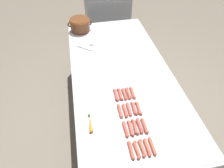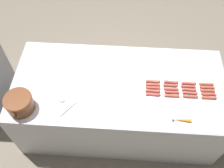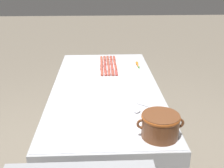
# 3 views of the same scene
# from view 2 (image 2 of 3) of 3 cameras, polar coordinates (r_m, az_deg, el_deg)

# --- Properties ---
(ground_plane) EXTENTS (20.00, 20.00, 0.00)m
(ground_plane) POSITION_cam_2_polar(r_m,az_deg,el_deg) (3.37, 1.34, -8.00)
(ground_plane) COLOR #756B5B
(griddle_counter) EXTENTS (1.07, 2.27, 0.83)m
(griddle_counter) POSITION_cam_2_polar(r_m,az_deg,el_deg) (3.01, 1.49, -4.36)
(griddle_counter) COLOR #ADAFB5
(griddle_counter) RESTS_ON ground_plane
(hot_dog_0) EXTENTS (0.03, 0.15, 0.03)m
(hot_dog_0) POSITION_cam_2_polar(r_m,az_deg,el_deg) (2.72, 21.02, -2.90)
(hot_dog_0) COLOR #B24938
(hot_dog_0) RESTS_ON griddle_counter
(hot_dog_1) EXTENTS (0.03, 0.15, 0.03)m
(hot_dog_1) POSITION_cam_2_polar(r_m,az_deg,el_deg) (2.67, 17.28, -2.69)
(hot_dog_1) COLOR #B64939
(hot_dog_1) RESTS_ON griddle_counter
(hot_dog_2) EXTENTS (0.03, 0.15, 0.03)m
(hot_dog_2) POSITION_cam_2_polar(r_m,az_deg,el_deg) (2.62, 13.34, -2.58)
(hot_dog_2) COLOR #B94B39
(hot_dog_2) RESTS_ON griddle_counter
(hot_dog_3) EXTENTS (0.03, 0.15, 0.03)m
(hot_dog_3) POSITION_cam_2_polar(r_m,az_deg,el_deg) (2.59, 9.23, -2.32)
(hot_dog_3) COLOR #B9463F
(hot_dog_3) RESTS_ON griddle_counter
(hot_dog_4) EXTENTS (0.04, 0.15, 0.03)m
(hot_dog_4) POSITION_cam_2_polar(r_m,az_deg,el_deg) (2.74, 20.97, -2.15)
(hot_dog_4) COLOR #B54A3A
(hot_dog_4) RESTS_ON griddle_counter
(hot_dog_5) EXTENTS (0.03, 0.15, 0.03)m
(hot_dog_5) POSITION_cam_2_polar(r_m,az_deg,el_deg) (2.69, 17.18, -1.94)
(hot_dog_5) COLOR #B64C3F
(hot_dog_5) RESTS_ON griddle_counter
(hot_dog_6) EXTENTS (0.03, 0.15, 0.03)m
(hot_dog_6) POSITION_cam_2_polar(r_m,az_deg,el_deg) (2.64, 13.34, -1.79)
(hot_dog_6) COLOR #B2493F
(hot_dog_6) RESTS_ON griddle_counter
(hot_dog_7) EXTENTS (0.04, 0.15, 0.03)m
(hot_dog_7) POSITION_cam_2_polar(r_m,az_deg,el_deg) (2.61, 9.16, -1.56)
(hot_dog_7) COLOR #AB4939
(hot_dog_7) RESTS_ON griddle_counter
(hot_dog_8) EXTENTS (0.04, 0.15, 0.03)m
(hot_dog_8) POSITION_cam_2_polar(r_m,az_deg,el_deg) (2.76, 20.73, -1.39)
(hot_dog_8) COLOR #AC4F3A
(hot_dog_8) RESTS_ON griddle_counter
(hot_dog_9) EXTENTS (0.04, 0.15, 0.03)m
(hot_dog_9) POSITION_cam_2_polar(r_m,az_deg,el_deg) (2.71, 16.96, -1.22)
(hot_dog_9) COLOR #AB5140
(hot_dog_9) RESTS_ON griddle_counter
(hot_dog_10) EXTENTS (0.03, 0.15, 0.03)m
(hot_dog_10) POSITION_cam_2_polar(r_m,az_deg,el_deg) (2.67, 13.17, -1.09)
(hot_dog_10) COLOR #B74E3F
(hot_dog_10) RESTS_ON griddle_counter
(hot_dog_11) EXTENTS (0.03, 0.15, 0.03)m
(hot_dog_11) POSITION_cam_2_polar(r_m,az_deg,el_deg) (2.64, 9.21, -0.82)
(hot_dog_11) COLOR #AE4C3B
(hot_dog_11) RESTS_ON griddle_counter
(hot_dog_12) EXTENTS (0.03, 0.15, 0.03)m
(hot_dog_12) POSITION_cam_2_polar(r_m,az_deg,el_deg) (2.79, 20.66, -0.71)
(hot_dog_12) COLOR #AE4D3C
(hot_dog_12) RESTS_ON griddle_counter
(hot_dog_13) EXTENTS (0.03, 0.15, 0.03)m
(hot_dog_13) POSITION_cam_2_polar(r_m,az_deg,el_deg) (2.73, 16.82, -0.53)
(hot_dog_13) COLOR #AB4941
(hot_dog_13) RESTS_ON griddle_counter
(hot_dog_14) EXTENTS (0.03, 0.15, 0.03)m
(hot_dog_14) POSITION_cam_2_polar(r_m,az_deg,el_deg) (2.69, 13.04, -0.28)
(hot_dog_14) COLOR #B1493F
(hot_dog_14) RESTS_ON griddle_counter
(hot_dog_15) EXTENTS (0.04, 0.15, 0.03)m
(hot_dog_15) POSITION_cam_2_polar(r_m,az_deg,el_deg) (2.66, 9.19, -0.15)
(hot_dog_15) COLOR #B9493D
(hot_dog_15) RESTS_ON griddle_counter
(hot_dog_16) EXTENTS (0.03, 0.15, 0.03)m
(hot_dog_16) POSITION_cam_2_polar(r_m,az_deg,el_deg) (2.81, 20.50, -0.02)
(hot_dog_16) COLOR #B75239
(hot_dog_16) RESTS_ON griddle_counter
(hot_dog_17) EXTENTS (0.03, 0.15, 0.03)m
(hot_dog_17) POSITION_cam_2_polar(r_m,az_deg,el_deg) (2.75, 16.91, 0.15)
(hot_dog_17) COLOR #B44C3A
(hot_dog_17) RESTS_ON griddle_counter
(hot_dog_18) EXTENTS (0.04, 0.15, 0.03)m
(hot_dog_18) POSITION_cam_2_polar(r_m,az_deg,el_deg) (2.72, 13.15, 0.41)
(hot_dog_18) COLOR #B14D3E
(hot_dog_18) RESTS_ON griddle_counter
(hot_dog_19) EXTENTS (0.03, 0.15, 0.03)m
(hot_dog_19) POSITION_cam_2_polar(r_m,az_deg,el_deg) (2.68, 9.19, 0.59)
(hot_dog_19) COLOR #B74F3B
(hot_dog_19) RESTS_ON griddle_counter
(bean_pot) EXTENTS (0.34, 0.27, 0.17)m
(bean_pot) POSITION_cam_2_polar(r_m,az_deg,el_deg) (2.57, -20.19, -3.96)
(bean_pot) COLOR brown
(bean_pot) RESTS_ON griddle_counter
(serving_spoon) EXTENTS (0.23, 0.20, 0.02)m
(serving_spoon) POSITION_cam_2_polar(r_m,az_deg,el_deg) (2.56, -10.86, -4.20)
(serving_spoon) COLOR #B7B7BC
(serving_spoon) RESTS_ON griddle_counter
(carrot) EXTENTS (0.04, 0.18, 0.03)m
(carrot) POSITION_cam_2_polar(r_m,az_deg,el_deg) (2.50, 15.42, -7.84)
(carrot) COLOR orange
(carrot) RESTS_ON griddle_counter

